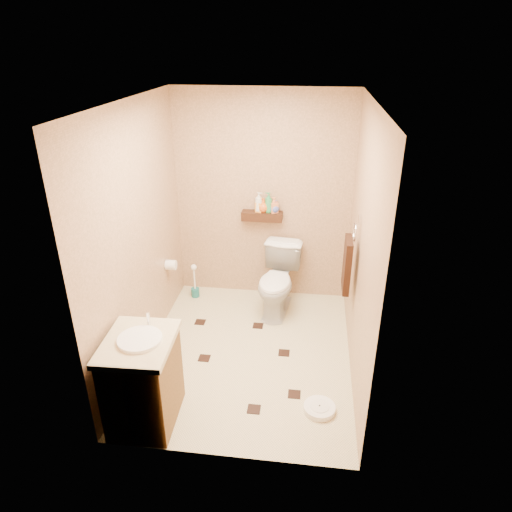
# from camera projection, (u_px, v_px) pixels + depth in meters

# --- Properties ---
(ground) EXTENTS (2.50, 2.50, 0.00)m
(ground) POSITION_uv_depth(u_px,v_px,m) (248.00, 353.00, 4.55)
(ground) COLOR beige
(ground) RESTS_ON ground
(wall_back) EXTENTS (2.00, 0.04, 2.40)m
(wall_back) POSITION_uv_depth(u_px,v_px,m) (263.00, 199.00, 5.15)
(wall_back) COLOR tan
(wall_back) RESTS_ON ground
(wall_front) EXTENTS (2.00, 0.04, 2.40)m
(wall_front) POSITION_uv_depth(u_px,v_px,m) (219.00, 322.00, 2.91)
(wall_front) COLOR tan
(wall_front) RESTS_ON ground
(wall_left) EXTENTS (0.04, 2.50, 2.40)m
(wall_left) POSITION_uv_depth(u_px,v_px,m) (138.00, 238.00, 4.14)
(wall_left) COLOR tan
(wall_left) RESTS_ON ground
(wall_right) EXTENTS (0.04, 2.50, 2.40)m
(wall_right) POSITION_uv_depth(u_px,v_px,m) (362.00, 249.00, 3.91)
(wall_right) COLOR tan
(wall_right) RESTS_ON ground
(ceiling) EXTENTS (2.00, 2.50, 0.02)m
(ceiling) POSITION_uv_depth(u_px,v_px,m) (246.00, 101.00, 3.51)
(ceiling) COLOR white
(ceiling) RESTS_ON wall_back
(wall_shelf) EXTENTS (0.46, 0.14, 0.10)m
(wall_shelf) POSITION_uv_depth(u_px,v_px,m) (262.00, 216.00, 5.15)
(wall_shelf) COLOR #3D1C10
(wall_shelf) RESTS_ON wall_back
(floor_accents) EXTENTS (1.20, 1.34, 0.01)m
(floor_accents) POSITION_uv_depth(u_px,v_px,m) (247.00, 357.00, 4.48)
(floor_accents) COLOR black
(floor_accents) RESTS_ON ground
(toilet) EXTENTS (0.52, 0.79, 0.76)m
(toilet) POSITION_uv_depth(u_px,v_px,m) (278.00, 281.00, 5.10)
(toilet) COLOR white
(toilet) RESTS_ON ground
(vanity) EXTENTS (0.55, 0.65, 0.90)m
(vanity) POSITION_uv_depth(u_px,v_px,m) (143.00, 380.00, 3.61)
(vanity) COLOR brown
(vanity) RESTS_ON ground
(bathroom_scale) EXTENTS (0.30, 0.30, 0.05)m
(bathroom_scale) POSITION_uv_depth(u_px,v_px,m) (319.00, 408.00, 3.84)
(bathroom_scale) COLOR white
(bathroom_scale) RESTS_ON ground
(toilet_brush) EXTENTS (0.10, 0.10, 0.43)m
(toilet_brush) POSITION_uv_depth(u_px,v_px,m) (195.00, 285.00, 5.48)
(toilet_brush) COLOR #1B6A6D
(toilet_brush) RESTS_ON ground
(towel_ring) EXTENTS (0.12, 0.30, 0.76)m
(towel_ring) POSITION_uv_depth(u_px,v_px,m) (348.00, 262.00, 4.26)
(towel_ring) COLOR silver
(towel_ring) RESTS_ON wall_right
(toilet_paper) EXTENTS (0.12, 0.11, 0.12)m
(toilet_paper) POSITION_uv_depth(u_px,v_px,m) (171.00, 265.00, 4.98)
(toilet_paper) COLOR white
(toilet_paper) RESTS_ON wall_left
(bottle_a) EXTENTS (0.10, 0.10, 0.23)m
(bottle_a) POSITION_uv_depth(u_px,v_px,m) (259.00, 202.00, 5.09)
(bottle_a) COLOR silver
(bottle_a) RESTS_ON wall_shelf
(bottle_b) EXTENTS (0.10, 0.09, 0.17)m
(bottle_b) POSITION_uv_depth(u_px,v_px,m) (259.00, 205.00, 5.10)
(bottle_b) COLOR orange
(bottle_b) RESTS_ON wall_shelf
(bottle_c) EXTENTS (0.17, 0.17, 0.16)m
(bottle_c) POSITION_uv_depth(u_px,v_px,m) (263.00, 205.00, 5.09)
(bottle_c) COLOR #D35A18
(bottle_c) RESTS_ON wall_shelf
(bottle_d) EXTENTS (0.11, 0.11, 0.23)m
(bottle_d) POSITION_uv_depth(u_px,v_px,m) (269.00, 202.00, 5.07)
(bottle_d) COLOR #2F8E51
(bottle_d) RESTS_ON wall_shelf
(bottle_e) EXTENTS (0.11, 0.11, 0.18)m
(bottle_e) POSITION_uv_depth(u_px,v_px,m) (274.00, 205.00, 5.08)
(bottle_e) COLOR #E17D4B
(bottle_e) RESTS_ON wall_shelf
(bottle_f) EXTENTS (0.12, 0.12, 0.14)m
(bottle_f) POSITION_uv_depth(u_px,v_px,m) (274.00, 207.00, 5.08)
(bottle_f) COLOR #4759B3
(bottle_f) RESTS_ON wall_shelf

